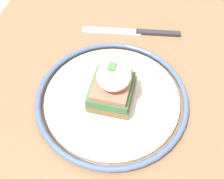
{
  "coord_description": "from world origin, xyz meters",
  "views": [
    {
      "loc": [
        -0.24,
        -0.04,
        1.17
      ],
      "look_at": [
        0.03,
        0.02,
        0.78
      ],
      "focal_mm": 45.0,
      "sensor_mm": 36.0,
      "label": 1
    }
  ],
  "objects": [
    {
      "name": "dining_table",
      "position": [
        0.0,
        0.0,
        0.61
      ],
      "size": [
        0.88,
        0.66,
        0.75
      ],
      "color": "#846042",
      "rests_on": "ground_plane"
    },
    {
      "name": "plate",
      "position": [
        0.03,
        0.02,
        0.76
      ],
      "size": [
        0.27,
        0.27,
        0.02
      ],
      "color": "silver",
      "rests_on": "dining_table"
    },
    {
      "name": "sandwich",
      "position": [
        0.03,
        0.02,
        0.8
      ],
      "size": [
        0.11,
        0.07,
        0.08
      ],
      "color": "olive",
      "rests_on": "plate"
    },
    {
      "name": "knife",
      "position": [
        0.22,
        0.01,
        0.75
      ],
      "size": [
        0.05,
        0.21,
        0.01
      ],
      "color": "#2D2D2D",
      "rests_on": "dining_table"
    }
  ]
}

